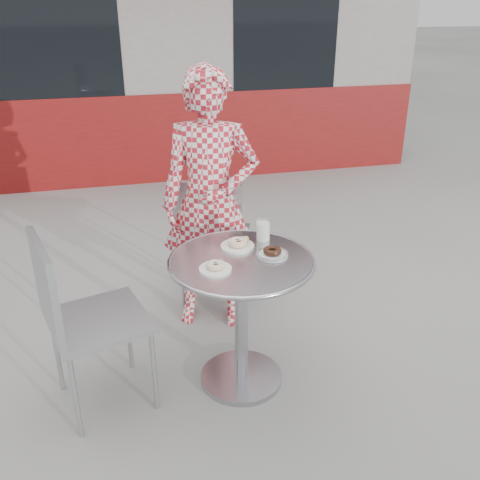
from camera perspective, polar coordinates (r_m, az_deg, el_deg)
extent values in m
plane|color=gray|center=(3.19, 0.26, -14.26)|extent=(60.00, 60.00, 0.00)
cube|color=gray|center=(8.03, -10.20, 20.93)|extent=(6.00, 4.00, 3.00)
cube|color=maroon|center=(6.29, -8.08, 10.78)|extent=(6.02, 0.20, 1.00)
cube|color=black|center=(6.04, -20.88, 20.49)|extent=(1.60, 0.04, 1.40)
cube|color=black|center=(6.34, 4.96, 22.03)|extent=(1.20, 0.04, 1.40)
cylinder|color=#BABBBF|center=(3.15, 0.14, -14.39)|extent=(0.46, 0.46, 0.03)
cylinder|color=#BABBBF|center=(2.93, 0.15, -8.80)|extent=(0.07, 0.07, 0.74)
cylinder|color=#BABBBF|center=(2.74, 0.15, -2.27)|extent=(0.74, 0.74, 0.02)
torus|color=#BABBBF|center=(2.74, 0.15, -2.27)|extent=(0.76, 0.76, 0.03)
cube|color=#A2A5AA|center=(3.71, -2.73, 0.45)|extent=(0.58, 0.58, 0.03)
cube|color=#A2A5AA|center=(3.43, -3.48, 2.61)|extent=(0.42, 0.20, 0.44)
cube|color=#A2A5AA|center=(2.83, -14.80, -8.32)|extent=(0.58, 0.58, 0.03)
cube|color=#A2A5AA|center=(2.67, -19.98, -4.91)|extent=(0.16, 0.46, 0.47)
imported|color=#AB1A28|center=(3.31, -3.21, 3.93)|extent=(0.69, 0.54, 1.65)
cylinder|color=white|center=(2.86, -0.26, -0.67)|extent=(0.18, 0.18, 0.01)
torus|color=#D7A452|center=(2.85, -0.26, -0.25)|extent=(0.10, 0.10, 0.03)
sphere|color=#B77A3F|center=(2.89, 0.61, 0.10)|extent=(0.04, 0.04, 0.04)
cylinder|color=white|center=(2.64, -2.65, -3.10)|extent=(0.16, 0.16, 0.01)
torus|color=#D7A452|center=(2.63, -2.66, -2.70)|extent=(0.09, 0.09, 0.03)
cylinder|color=white|center=(2.78, 3.46, -1.55)|extent=(0.16, 0.16, 0.01)
torus|color=black|center=(2.77, 3.47, -1.15)|extent=(0.10, 0.10, 0.03)
torus|color=black|center=(2.78, 3.46, -1.49)|extent=(0.17, 0.17, 0.01)
cylinder|color=white|center=(2.93, 2.48, 0.91)|extent=(0.07, 0.07, 0.10)
cylinder|color=white|center=(2.92, 2.49, 1.09)|extent=(0.08, 0.08, 0.12)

